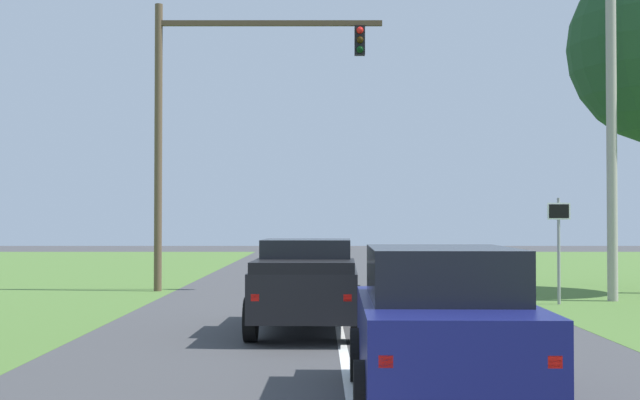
# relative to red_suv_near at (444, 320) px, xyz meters

# --- Properties ---
(ground_plane) EXTENTS (120.00, 120.00, 0.00)m
(ground_plane) POSITION_rel_red_suv_near_xyz_m (-1.09, 7.11, -0.98)
(ground_plane) COLOR #424244
(red_suv_near) EXTENTS (2.26, 4.57, 1.85)m
(red_suv_near) POSITION_rel_red_suv_near_xyz_m (0.00, 0.00, 0.00)
(red_suv_near) COLOR navy
(red_suv_near) RESTS_ON ground_plane
(pickup_truck_lead) EXTENTS (2.24, 5.16, 1.82)m
(pickup_truck_lead) POSITION_rel_red_suv_near_xyz_m (-1.73, 6.76, -0.02)
(pickup_truck_lead) COLOR black
(pickup_truck_lead) RESTS_ON ground_plane
(traffic_light) EXTENTS (7.07, 0.40, 8.92)m
(traffic_light) POSITION_rel_red_suv_near_xyz_m (-4.85, 17.03, 4.80)
(traffic_light) COLOR brown
(traffic_light) RESTS_ON ground_plane
(keep_moving_sign) EXTENTS (0.60, 0.09, 2.77)m
(keep_moving_sign) POSITION_rel_red_suv_near_xyz_m (4.74, 12.60, 0.79)
(keep_moving_sign) COLOR gray
(keep_moving_sign) RESTS_ON ground_plane
(utility_pole_right) EXTENTS (0.28, 0.28, 8.54)m
(utility_pole_right) POSITION_rel_red_suv_near_xyz_m (6.45, 13.56, 3.29)
(utility_pole_right) COLOR #9E998E
(utility_pole_right) RESTS_ON ground_plane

